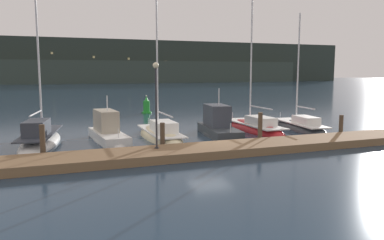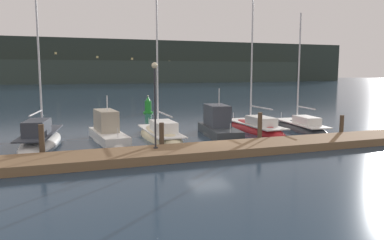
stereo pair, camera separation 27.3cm
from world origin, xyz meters
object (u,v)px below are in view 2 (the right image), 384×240
at_px(sailboat_berth_3, 161,136).
at_px(sailboat_berth_6, 301,128).
at_px(motorboat_berth_4, 219,130).
at_px(dock_lamppost, 155,92).
at_px(sailboat_berth_1, 41,141).
at_px(sailboat_berth_5, 255,129).
at_px(channel_buoy, 148,106).
at_px(motorboat_berth_2, 108,136).

distance_m(sailboat_berth_3, sailboat_berth_6, 11.36).
bearing_deg(motorboat_berth_4, sailboat_berth_3, 173.92).
relative_size(motorboat_berth_4, dock_lamppost, 1.37).
bearing_deg(sailboat_berth_1, dock_lamppost, -44.06).
height_order(sailboat_berth_3, dock_lamppost, sailboat_berth_3).
distance_m(motorboat_berth_4, sailboat_berth_5, 3.66).
height_order(channel_buoy, dock_lamppost, dock_lamppost).
bearing_deg(dock_lamppost, sailboat_berth_6, 22.17).
bearing_deg(sailboat_berth_3, dock_lamppost, -107.44).
distance_m(motorboat_berth_4, dock_lamppost, 8.35).
bearing_deg(channel_buoy, motorboat_berth_4, -84.35).
bearing_deg(channel_buoy, sailboat_berth_6, -60.33).
bearing_deg(sailboat_berth_1, motorboat_berth_4, -3.56).
relative_size(motorboat_berth_2, dock_lamppost, 1.36).
height_order(motorboat_berth_2, sailboat_berth_5, sailboat_berth_5).
bearing_deg(sailboat_berth_6, channel_buoy, 119.67).
distance_m(sailboat_berth_1, dock_lamppost, 8.92).
bearing_deg(motorboat_berth_4, sailboat_berth_1, 176.44).
xyz_separation_m(sailboat_berth_1, motorboat_berth_2, (4.15, -0.22, 0.13)).
bearing_deg(dock_lamppost, motorboat_berth_2, 108.18).
relative_size(sailboat_berth_3, sailboat_berth_5, 0.96).
bearing_deg(channel_buoy, sailboat_berth_1, -124.77).
bearing_deg(sailboat_berth_5, sailboat_berth_6, -11.38).
relative_size(sailboat_berth_5, dock_lamppost, 2.56).
bearing_deg(sailboat_berth_1, sailboat_berth_3, -2.19).
relative_size(sailboat_berth_1, sailboat_berth_3, 1.06).
height_order(sailboat_berth_1, sailboat_berth_3, sailboat_berth_1).
height_order(sailboat_berth_1, motorboat_berth_4, sailboat_berth_1).
distance_m(sailboat_berth_1, sailboat_berth_5, 15.38).
height_order(sailboat_berth_1, motorboat_berth_2, sailboat_berth_1).
xyz_separation_m(motorboat_berth_2, dock_lamppost, (1.83, -5.56, 3.11)).
relative_size(sailboat_berth_1, channel_buoy, 6.03).
bearing_deg(dock_lamppost, sailboat_berth_3, 72.56).
xyz_separation_m(motorboat_berth_4, sailboat_berth_6, (7.19, 0.29, -0.26)).
bearing_deg(motorboat_berth_2, dock_lamppost, -71.82).
bearing_deg(channel_buoy, sailboat_berth_3, -99.84).
distance_m(sailboat_berth_1, motorboat_berth_4, 11.90).
distance_m(motorboat_berth_2, sailboat_berth_5, 11.24).
distance_m(motorboat_berth_2, channel_buoy, 16.32).
height_order(motorboat_berth_2, sailboat_berth_6, sailboat_berth_6).
relative_size(motorboat_berth_2, motorboat_berth_4, 1.00).
xyz_separation_m(sailboat_berth_6, dock_lamppost, (-13.09, -5.33, 3.33)).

